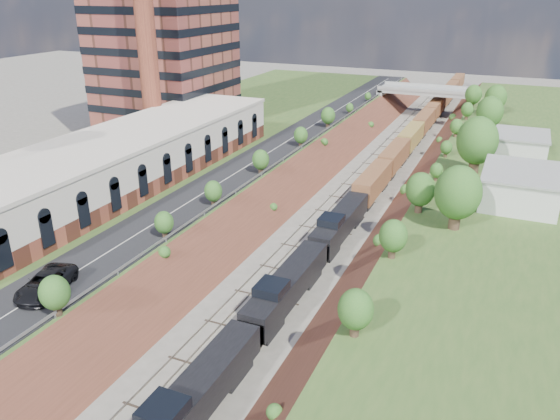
{
  "coord_description": "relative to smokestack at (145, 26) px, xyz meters",
  "views": [
    {
      "loc": [
        21.73,
        -20.8,
        31.05
      ],
      "look_at": [
        -2.7,
        34.85,
        6.0
      ],
      "focal_mm": 35.0,
      "sensor_mm": 36.0,
      "label": 1
    }
  ],
  "objects": [
    {
      "name": "commercial_building",
      "position": [
        8.0,
        -18.0,
        -16.49
      ],
      "size": [
        14.3,
        62.3,
        7.0
      ],
      "color": "brown",
      "rests_on": "platform_left"
    },
    {
      "name": "tree_right_large",
      "position": [
        53.0,
        -16.0,
        -15.62
      ],
      "size": [
        5.25,
        5.25,
        7.61
      ],
      "color": "#473323",
      "rests_on": "platform_right"
    },
    {
      "name": "embankment_left",
      "position": [
        25.0,
        4.0,
        -25.0
      ],
      "size": [
        10.0,
        180.0,
        10.0
      ],
      "primitive_type": "cube",
      "rotation": [
        0.0,
        0.79,
        0.0
      ],
      "color": "brown",
      "rests_on": "ground"
    },
    {
      "name": "suv",
      "position": [
        20.88,
        -45.79,
        -18.95
      ],
      "size": [
        4.73,
        7.39,
        1.9
      ],
      "primitive_type": "imported",
      "rotation": [
        0.0,
        0.0,
        0.25
      ],
      "color": "black",
      "rests_on": "road"
    },
    {
      "name": "tree_left_crest",
      "position": [
        24.2,
        -36.0,
        -17.96
      ],
      "size": [
        2.45,
        2.45,
        3.55
      ],
      "color": "#473323",
      "rests_on": "platform_left"
    },
    {
      "name": "freight_train",
      "position": [
        38.6,
        32.83,
        -22.51
      ],
      "size": [
        2.82,
        174.36,
        4.55
      ],
      "color": "black",
      "rests_on": "ground"
    },
    {
      "name": "rail_right_track",
      "position": [
        38.6,
        4.0,
        -24.91
      ],
      "size": [
        1.58,
        180.0,
        0.18
      ],
      "primitive_type": "cube",
      "color": "gray",
      "rests_on": "ground"
    },
    {
      "name": "white_building_near",
      "position": [
        59.5,
        -4.0,
        -18.0
      ],
      "size": [
        9.0,
        12.0,
        4.0
      ],
      "primitive_type": "cube",
      "color": "silver",
      "rests_on": "platform_right"
    },
    {
      "name": "embankment_right",
      "position": [
        47.0,
        4.0,
        -25.0
      ],
      "size": [
        10.0,
        180.0,
        10.0
      ],
      "primitive_type": "cube",
      "rotation": [
        0.0,
        0.79,
        0.0
      ],
      "color": "brown",
      "rests_on": "ground"
    },
    {
      "name": "smokestack",
      "position": [
        0.0,
        0.0,
        0.0
      ],
      "size": [
        3.2,
        3.2,
        40.0
      ],
      "primitive_type": "cylinder",
      "color": "brown",
      "rests_on": "platform_left"
    },
    {
      "name": "guardrail",
      "position": [
        24.6,
        3.8,
        -19.45
      ],
      "size": [
        0.1,
        171.0,
        0.7
      ],
      "color": "#99999E",
      "rests_on": "platform_left"
    },
    {
      "name": "overpass",
      "position": [
        36.0,
        66.0,
        -20.08
      ],
      "size": [
        24.5,
        8.3,
        7.4
      ],
      "color": "gray",
      "rests_on": "ground"
    },
    {
      "name": "rail_left_track",
      "position": [
        33.4,
        4.0,
        -24.91
      ],
      "size": [
        1.58,
        180.0,
        0.18
      ],
      "primitive_type": "cube",
      "color": "gray",
      "rests_on": "ground"
    },
    {
      "name": "platform_left",
      "position": [
        3.0,
        4.0,
        -22.5
      ],
      "size": [
        44.0,
        180.0,
        5.0
      ],
      "primitive_type": "cube",
      "color": "#355623",
      "rests_on": "ground"
    },
    {
      "name": "road",
      "position": [
        20.5,
        4.0,
        -19.95
      ],
      "size": [
        8.0,
        180.0,
        0.1
      ],
      "primitive_type": "cube",
      "color": "black",
      "rests_on": "platform_left"
    },
    {
      "name": "white_building_far",
      "position": [
        59.0,
        18.0,
        -18.2
      ],
      "size": [
        8.0,
        10.0,
        3.6
      ],
      "primitive_type": "cube",
      "color": "silver",
      "rests_on": "platform_right"
    }
  ]
}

